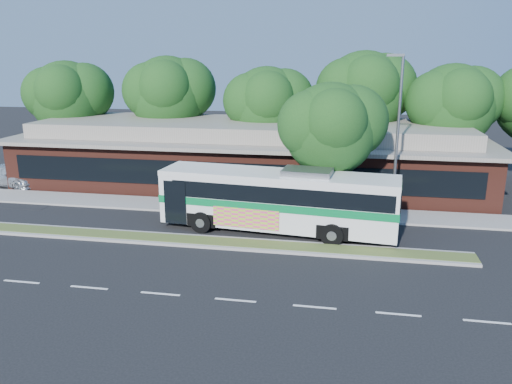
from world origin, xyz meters
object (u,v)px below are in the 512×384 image
sedan (11,176)px  sidewalk_tree (337,127)px  transit_bus (279,196)px  lamp_post (397,134)px

sedan → sidewalk_tree: (22.85, -3.66, 4.53)m
sedan → sidewalk_tree: 23.58m
transit_bus → sidewalk_tree: 5.02m
sidewalk_tree → sedan: bearing=170.9°
lamp_post → transit_bus: size_ratio=0.72×
sidewalk_tree → lamp_post: bearing=10.3°
transit_bus → lamp_post: bearing=33.0°
transit_bus → sidewalk_tree: bearing=47.5°
lamp_post → sidewalk_tree: lamp_post is taller
lamp_post → sidewalk_tree: 3.27m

